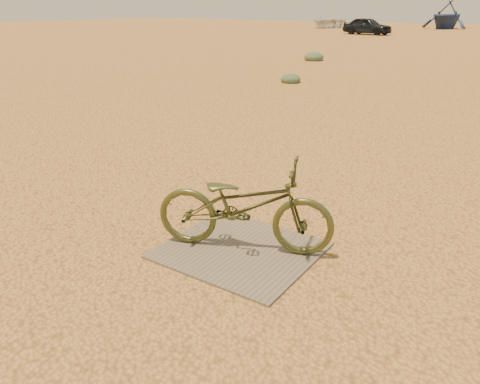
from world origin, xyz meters
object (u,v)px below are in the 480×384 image
Objects in this scene: boat_near_left at (328,21)px; boat_far_left at (447,15)px; bicycle at (244,206)px; car at (367,26)px; plywood_board at (240,250)px.

boat_near_left is 10.83m from boat_far_left.
boat_near_left is at bearing 1.06° from bicycle.
car is at bearing -4.03° from bicycle.
bicycle is 0.33× the size of boat_far_left.
car is at bearing -89.80° from boat_far_left.
boat_far_left reaches higher than bicycle.
boat_far_left is (2.90, 12.78, 0.64)m from car.
boat_far_left is (-7.91, 45.81, 0.81)m from bicycle.
car is 13.12m from boat_far_left.
boat_near_left is at bearing 113.17° from plywood_board.
boat_near_left reaches higher than bicycle.
boat_far_left is at bearing 17.35° from boat_near_left.
plywood_board is 46.55m from boat_far_left.
plywood_board is 34.80m from car.
bicycle is 34.75m from car.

